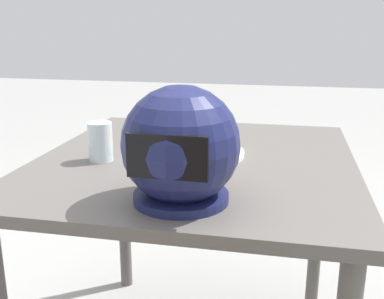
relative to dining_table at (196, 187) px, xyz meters
name	(u,v)px	position (x,y,z in m)	size (l,w,h in m)	color
dining_table	(196,187)	(0.00, 0.00, 0.00)	(0.92, 0.99, 0.74)	#5B5651
pizza_plate	(188,153)	(0.03, -0.03, 0.10)	(0.34, 0.34, 0.01)	white
pizza	(188,146)	(0.03, -0.03, 0.12)	(0.29, 0.29, 0.06)	tan
motorcycle_helmet	(181,147)	(-0.03, 0.34, 0.22)	(0.26, 0.26, 0.26)	#191E4C
drinking_glass	(100,142)	(0.26, 0.08, 0.15)	(0.07, 0.07, 0.11)	silver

